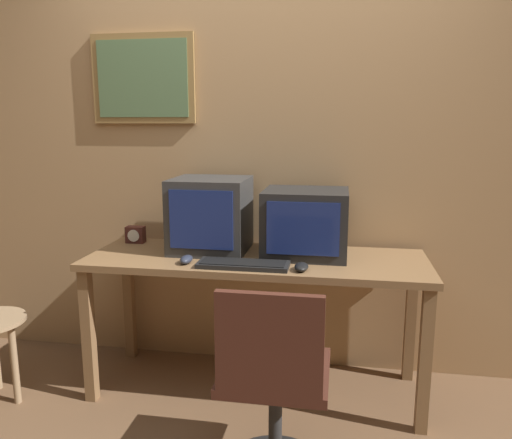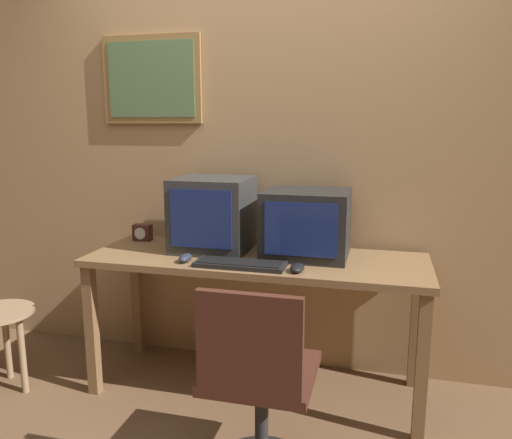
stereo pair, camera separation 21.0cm
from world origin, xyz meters
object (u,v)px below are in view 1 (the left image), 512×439
at_px(mouse_near_keyboard, 301,267).
at_px(monitor_right, 306,223).
at_px(keyboard_main, 243,264).
at_px(mouse_far_corner, 186,259).
at_px(office_chair, 274,396).
at_px(desk_clock, 135,235).
at_px(monitor_left, 211,215).

bearing_deg(mouse_near_keyboard, monitor_right, 90.86).
bearing_deg(keyboard_main, mouse_far_corner, 177.73).
relative_size(mouse_near_keyboard, mouse_far_corner, 1.07).
bearing_deg(mouse_near_keyboard, office_chair, -97.03).
bearing_deg(desk_clock, office_chair, -43.70).
bearing_deg(monitor_left, office_chair, -60.30).
xyz_separation_m(monitor_left, desk_clock, (-0.48, 0.09, -0.15)).
xyz_separation_m(monitor_left, keyboard_main, (0.24, -0.29, -0.19)).
relative_size(monitor_right, mouse_far_corner, 4.01).
bearing_deg(office_chair, mouse_near_keyboard, 82.97).
xyz_separation_m(keyboard_main, desk_clock, (-0.72, 0.38, 0.04)).
relative_size(monitor_right, mouse_near_keyboard, 3.76).
bearing_deg(mouse_far_corner, keyboard_main, -2.27).
distance_m(keyboard_main, mouse_far_corner, 0.29).
xyz_separation_m(keyboard_main, office_chair, (0.22, -0.52, -0.38)).
xyz_separation_m(keyboard_main, mouse_far_corner, (-0.29, 0.01, 0.01)).
relative_size(mouse_near_keyboard, desk_clock, 1.09).
distance_m(mouse_far_corner, office_chair, 0.84).
distance_m(mouse_far_corner, desk_clock, 0.57).
height_order(monitor_right, keyboard_main, monitor_right).
xyz_separation_m(monitor_right, mouse_far_corner, (-0.57, -0.27, -0.15)).
distance_m(monitor_right, mouse_near_keyboard, 0.33).
height_order(monitor_left, office_chair, monitor_left).
relative_size(keyboard_main, mouse_far_corner, 4.11).
bearing_deg(mouse_far_corner, desk_clock, 139.05).
xyz_separation_m(mouse_far_corner, desk_clock, (-0.43, 0.37, 0.03)).
bearing_deg(monitor_left, desk_clock, 169.03).
height_order(monitor_right, mouse_near_keyboard, monitor_right).
bearing_deg(keyboard_main, office_chair, -66.72).
bearing_deg(monitor_right, desk_clock, 174.07).
height_order(mouse_near_keyboard, office_chair, office_chair).
distance_m(monitor_left, office_chair, 1.09).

